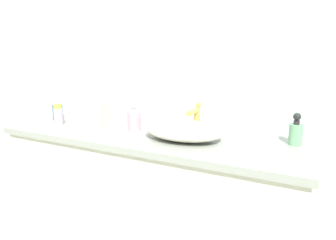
# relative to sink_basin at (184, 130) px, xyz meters

# --- Properties ---
(bathroom_wall_rear) EXTENTS (6.00, 0.06, 2.60)m
(bathroom_wall_rear) POSITION_rel_sink_basin_xyz_m (-0.28, 0.37, 0.37)
(bathroom_wall_rear) COLOR silver
(bathroom_wall_rear) RESTS_ON ground
(vanity_counter) EXTENTS (1.59, 0.58, 0.88)m
(vanity_counter) POSITION_rel_sink_basin_xyz_m (-0.19, 0.04, -0.48)
(vanity_counter) COLOR beige
(vanity_counter) RESTS_ON ground
(wall_mirror_panel) EXTENTS (1.51, 0.01, 1.10)m
(wall_mirror_panel) POSITION_rel_sink_basin_xyz_m (-0.19, 0.33, 0.51)
(wall_mirror_panel) COLOR #B2BCC6
(wall_mirror_panel) RESTS_ON vanity_counter
(sink_basin) EXTENTS (0.39, 0.27, 0.09)m
(sink_basin) POSITION_rel_sink_basin_xyz_m (0.00, 0.00, 0.00)
(sink_basin) COLOR silver
(sink_basin) RESTS_ON vanity_counter
(faucet) EXTENTS (0.03, 0.14, 0.15)m
(faucet) POSITION_rel_sink_basin_xyz_m (0.00, 0.15, 0.05)
(faucet) COLOR gold
(faucet) RESTS_ON vanity_counter
(soap_dispenser) EXTENTS (0.06, 0.06, 0.15)m
(soap_dispenser) POSITION_rel_sink_basin_xyz_m (0.48, 0.15, 0.01)
(soap_dispenser) COLOR #6CA679
(soap_dispenser) RESTS_ON vanity_counter
(lotion_bottle) EXTENTS (0.06, 0.06, 0.11)m
(lotion_bottle) POSITION_rel_sink_basin_xyz_m (-0.88, 0.06, 0.01)
(lotion_bottle) COLOR #4A6A98
(lotion_bottle) RESTS_ON vanity_counter
(perfume_bottle) EXTENTS (0.07, 0.07, 0.16)m
(perfume_bottle) POSITION_rel_sink_basin_xyz_m (-0.31, 0.04, 0.02)
(perfume_bottle) COLOR pink
(perfume_bottle) RESTS_ON vanity_counter
(spray_can) EXTENTS (0.05, 0.05, 0.12)m
(spray_can) POSITION_rel_sink_basin_xyz_m (-0.76, -0.05, 0.02)
(spray_can) COLOR #C5ACCE
(spray_can) RESTS_ON vanity_counter
(tissue_box) EXTENTS (0.13, 0.13, 0.18)m
(tissue_box) POSITION_rel_sink_basin_xyz_m (-0.55, 0.04, 0.03)
(tissue_box) COLOR beige
(tissue_box) RESTS_ON vanity_counter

